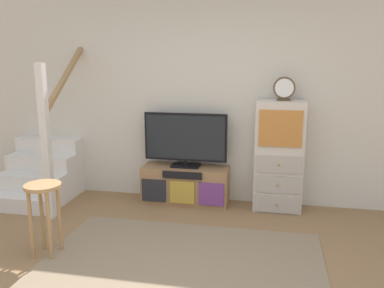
{
  "coord_description": "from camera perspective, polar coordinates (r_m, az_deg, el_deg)",
  "views": [
    {
      "loc": [
        0.76,
        -2.68,
        1.9
      ],
      "look_at": [
        -0.09,
        1.61,
        0.92
      ],
      "focal_mm": 37.89,
      "sensor_mm": 36.0,
      "label": 1
    }
  ],
  "objects": [
    {
      "name": "back_wall",
      "position": [
        5.23,
        2.86,
        6.57
      ],
      "size": [
        6.4,
        0.12,
        2.7
      ],
      "primitive_type": "cube",
      "color": "beige",
      "rests_on": "ground_plane"
    },
    {
      "name": "staircase",
      "position": [
        5.93,
        -19.55,
        -3.07
      ],
      "size": [
        1.0,
        1.36,
        2.2
      ],
      "color": "silver",
      "rests_on": "ground_plane"
    },
    {
      "name": "area_rug",
      "position": [
        3.87,
        -1.63,
        -16.71
      ],
      "size": [
        2.6,
        1.8,
        0.01
      ],
      "primitive_type": "cube",
      "color": "#847056",
      "rests_on": "ground_plane"
    },
    {
      "name": "side_cabinet",
      "position": [
        5.04,
        12.12,
        -1.71
      ],
      "size": [
        0.58,
        0.38,
        1.36
      ],
      "color": "beige",
      "rests_on": "ground_plane"
    },
    {
      "name": "bar_stool_near",
      "position": [
        4.1,
        -20.12,
        -7.75
      ],
      "size": [
        0.34,
        0.34,
        0.71
      ],
      "color": "#A37A4C",
      "rests_on": "ground_plane"
    },
    {
      "name": "desk_clock",
      "position": [
        4.89,
        12.85,
        7.58
      ],
      "size": [
        0.25,
        0.08,
        0.28
      ],
      "color": "#4C3823",
      "rests_on": "side_cabinet"
    },
    {
      "name": "television",
      "position": [
        5.12,
        -0.92,
        0.77
      ],
      "size": [
        1.06,
        0.22,
        0.69
      ],
      "color": "black",
      "rests_on": "media_console"
    },
    {
      "name": "media_console",
      "position": [
        5.26,
        -0.96,
        -5.78
      ],
      "size": [
        1.11,
        0.38,
        0.48
      ],
      "color": "#997047",
      "rests_on": "ground_plane"
    }
  ]
}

